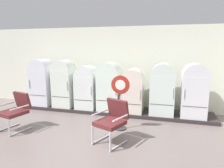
{
  "coord_description": "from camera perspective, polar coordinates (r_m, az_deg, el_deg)",
  "views": [
    {
      "loc": [
        1.69,
        -3.24,
        2.13
      ],
      "look_at": [
        0.08,
        2.75,
        1.01
      ],
      "focal_mm": 32.2,
      "sensor_mm": 36.0,
      "label": 1
    }
  ],
  "objects": [
    {
      "name": "ground",
      "position": [
        4.24,
        -11.52,
        -20.5
      ],
      "size": [
        12.0,
        10.0,
        0.05
      ],
      "primitive_type": "cube",
      "color": "slate"
    },
    {
      "name": "back_wall",
      "position": [
        7.13,
        1.24,
        4.68
      ],
      "size": [
        11.76,
        0.12,
        2.84
      ],
      "color": "silver",
      "rests_on": "ground"
    },
    {
      "name": "display_plinth",
      "position": [
        6.81,
        -0.09,
        -7.47
      ],
      "size": [
        6.45,
        0.95,
        0.11
      ],
      "primitive_type": "cube",
      "color": "#302829",
      "rests_on": "ground"
    },
    {
      "name": "refrigerator_0",
      "position": [
        7.55,
        -19.17,
        0.88
      ],
      "size": [
        0.7,
        0.69,
        1.63
      ],
      "color": "silver",
      "rests_on": "display_plinth"
    },
    {
      "name": "refrigerator_1",
      "position": [
        7.07,
        -13.53,
        0.52
      ],
      "size": [
        0.68,
        0.61,
        1.62
      ],
      "color": "silver",
      "rests_on": "display_plinth"
    },
    {
      "name": "refrigerator_2",
      "position": [
        6.77,
        -7.17,
        -0.57
      ],
      "size": [
        0.67,
        0.69,
        1.44
      ],
      "color": "silver",
      "rests_on": "display_plinth"
    },
    {
      "name": "refrigerator_3",
      "position": [
        6.49,
        -0.83,
        -0.34
      ],
      "size": [
        0.71,
        0.66,
        1.56
      ],
      "color": "silver",
      "rests_on": "display_plinth"
    },
    {
      "name": "refrigerator_4",
      "position": [
        6.37,
        5.97,
        -1.54
      ],
      "size": [
        0.65,
        0.7,
        1.37
      ],
      "color": "silver",
      "rests_on": "display_plinth"
    },
    {
      "name": "refrigerator_5",
      "position": [
        6.26,
        14.1,
        -1.04
      ],
      "size": [
        0.72,
        0.66,
        1.57
      ],
      "color": "silver",
      "rests_on": "display_plinth"
    },
    {
      "name": "refrigerator_6",
      "position": [
        6.29,
        22.31,
        -1.38
      ],
      "size": [
        0.71,
        0.62,
        1.58
      ],
      "color": "white",
      "rests_on": "display_plinth"
    },
    {
      "name": "armchair_left",
      "position": [
        5.84,
        -25.6,
        -6.47
      ],
      "size": [
        0.73,
        0.81,
        0.97
      ],
      "color": "silver",
      "rests_on": "ground"
    },
    {
      "name": "armchair_right",
      "position": [
        4.59,
        0.11,
        -9.87
      ],
      "size": [
        0.79,
        0.86,
        0.97
      ],
      "color": "silver",
      "rests_on": "ground"
    },
    {
      "name": "sign_stand",
      "position": [
        5.24,
        2.39,
        -5.34
      ],
      "size": [
        0.48,
        0.32,
        1.43
      ],
      "color": "#2D2D30",
      "rests_on": "ground"
    }
  ]
}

